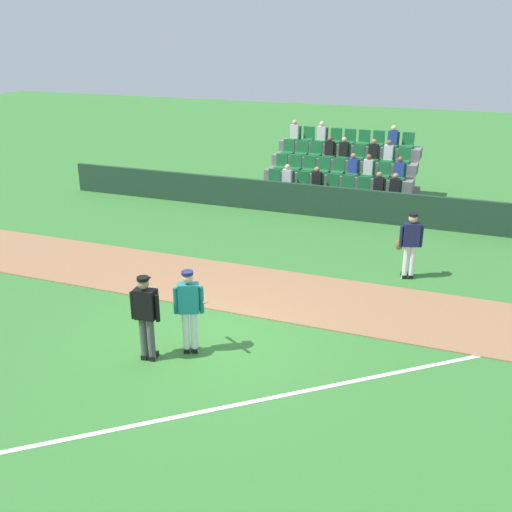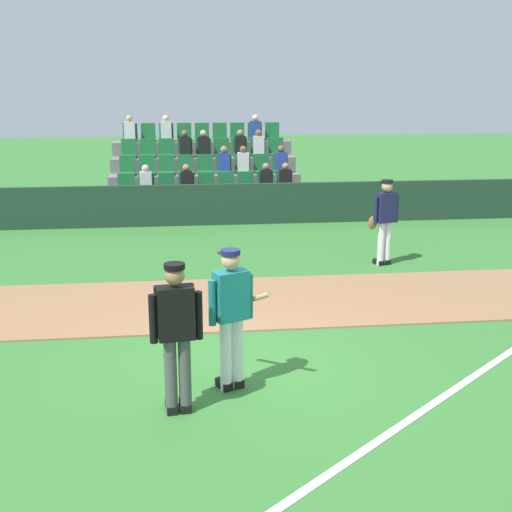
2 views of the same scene
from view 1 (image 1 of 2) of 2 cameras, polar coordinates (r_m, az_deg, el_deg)
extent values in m
plane|color=#387A33|center=(12.34, -4.48, -8.27)|extent=(80.00, 80.00, 0.00)
cube|color=#9E704C|center=(14.55, 0.05, -3.30)|extent=(28.00, 2.77, 0.03)
cube|color=white|center=(11.12, 8.85, -12.08)|extent=(9.30, 7.74, 0.01)
cube|color=#1E3828|center=(20.23, 6.65, 5.29)|extent=(20.00, 0.16, 1.08)
cube|color=slate|center=(22.49, 8.10, 5.82)|extent=(5.55, 3.80, 0.30)
cube|color=slate|center=(21.20, 7.35, 5.89)|extent=(5.45, 0.85, 0.40)
cube|color=#1E6B38|center=(21.64, 1.61, 7.06)|extent=(0.44, 0.40, 0.08)
cube|color=#1E6B38|center=(21.78, 1.82, 7.83)|extent=(0.44, 0.08, 0.50)
cube|color=#1E6B38|center=(21.47, 3.01, 6.92)|extent=(0.44, 0.40, 0.08)
cube|color=#1E6B38|center=(21.61, 3.21, 7.70)|extent=(0.44, 0.08, 0.50)
cube|color=silver|center=(21.44, 3.07, 7.73)|extent=(0.32, 0.22, 0.52)
sphere|color=beige|center=(21.36, 3.09, 8.64)|extent=(0.20, 0.20, 0.20)
cube|color=#1E6B38|center=(21.31, 4.43, 6.78)|extent=(0.44, 0.40, 0.08)
cube|color=#1E6B38|center=(21.46, 4.61, 7.56)|extent=(0.44, 0.08, 0.50)
cube|color=#1E6B38|center=(21.17, 5.86, 6.63)|extent=(0.44, 0.40, 0.08)
cube|color=#1E6B38|center=(21.31, 6.04, 7.42)|extent=(0.44, 0.08, 0.50)
cube|color=black|center=(21.14, 5.93, 7.45)|extent=(0.32, 0.22, 0.52)
sphere|color=#9E7051|center=(21.06, 5.96, 8.37)|extent=(0.20, 0.20, 0.20)
cube|color=#1E6B38|center=(21.04, 7.31, 6.48)|extent=(0.44, 0.40, 0.08)
cube|color=#1E6B38|center=(21.19, 7.49, 7.27)|extent=(0.44, 0.08, 0.50)
cube|color=#1E6B38|center=(20.92, 8.78, 6.32)|extent=(0.44, 0.40, 0.08)
cube|color=#1E6B38|center=(21.07, 8.95, 7.12)|extent=(0.44, 0.08, 0.50)
cube|color=#1E6B38|center=(20.82, 10.26, 6.15)|extent=(0.44, 0.40, 0.08)
cube|color=#1E6B38|center=(20.97, 10.43, 6.95)|extent=(0.44, 0.08, 0.50)
cube|color=#1E6B38|center=(20.73, 11.76, 5.98)|extent=(0.44, 0.40, 0.08)
cube|color=#1E6B38|center=(20.88, 11.92, 6.79)|extent=(0.44, 0.08, 0.50)
cube|color=black|center=(20.71, 11.85, 6.81)|extent=(0.32, 0.22, 0.52)
sphere|color=#9E7051|center=(20.62, 11.92, 7.75)|extent=(0.20, 0.20, 0.20)
cube|color=#1E6B38|center=(20.66, 13.27, 5.80)|extent=(0.44, 0.40, 0.08)
cube|color=#1E6B38|center=(20.81, 13.41, 6.61)|extent=(0.44, 0.08, 0.50)
cube|color=black|center=(20.63, 13.36, 6.64)|extent=(0.32, 0.22, 0.52)
sphere|color=#9E7051|center=(20.55, 13.44, 7.58)|extent=(0.20, 0.20, 0.20)
cube|color=slate|center=(21.90, 7.94, 7.44)|extent=(5.45, 0.85, 0.40)
cube|color=#1E6B38|center=(22.33, 2.36, 8.55)|extent=(0.44, 0.40, 0.08)
cube|color=#1E6B38|center=(22.48, 2.55, 9.29)|extent=(0.44, 0.08, 0.50)
cube|color=#1E6B38|center=(22.16, 3.72, 8.43)|extent=(0.44, 0.40, 0.08)
cube|color=#1E6B38|center=(22.31, 3.90, 9.17)|extent=(0.44, 0.08, 0.50)
cube|color=#1E6B38|center=(22.01, 5.10, 8.30)|extent=(0.44, 0.40, 0.08)
cube|color=#1E6B38|center=(22.16, 5.28, 9.05)|extent=(0.44, 0.08, 0.50)
cube|color=#1E6B38|center=(21.87, 6.50, 8.17)|extent=(0.44, 0.40, 0.08)
cube|color=#1E6B38|center=(22.03, 6.67, 8.92)|extent=(0.44, 0.08, 0.50)
cube|color=#1E6B38|center=(21.75, 7.91, 8.02)|extent=(0.44, 0.40, 0.08)
cube|color=#1E6B38|center=(21.90, 8.08, 8.78)|extent=(0.44, 0.08, 0.50)
cube|color=#1E6B38|center=(21.63, 9.34, 7.87)|extent=(0.44, 0.40, 0.08)
cube|color=#1E6B38|center=(21.79, 9.50, 8.64)|extent=(0.44, 0.08, 0.50)
cube|color=#263F99|center=(21.62, 9.41, 8.68)|extent=(0.32, 0.22, 0.52)
sphere|color=#9E7051|center=(21.54, 9.47, 9.58)|extent=(0.20, 0.20, 0.20)
cube|color=#1E6B38|center=(21.54, 10.78, 7.72)|extent=(0.44, 0.40, 0.08)
cube|color=#1E6B38|center=(21.69, 10.93, 8.48)|extent=(0.44, 0.08, 0.50)
cube|color=silver|center=(21.52, 10.86, 8.52)|extent=(0.32, 0.22, 0.52)
sphere|color=brown|center=(21.44, 10.92, 9.43)|extent=(0.20, 0.20, 0.20)
cube|color=#1E6B38|center=(21.45, 12.23, 7.56)|extent=(0.44, 0.40, 0.08)
cube|color=#1E6B38|center=(21.61, 12.38, 8.33)|extent=(0.44, 0.08, 0.50)
cube|color=#1E6B38|center=(21.38, 13.69, 7.39)|extent=(0.44, 0.40, 0.08)
cube|color=#1E6B38|center=(21.54, 13.83, 8.16)|extent=(0.44, 0.08, 0.50)
cube|color=#263F99|center=(21.36, 13.78, 8.20)|extent=(0.32, 0.22, 0.52)
sphere|color=brown|center=(21.29, 13.87, 9.12)|extent=(0.20, 0.20, 0.20)
cube|color=slate|center=(22.62, 8.50, 8.90)|extent=(5.45, 0.85, 0.40)
cube|color=#1E6B38|center=(23.03, 3.06, 9.95)|extent=(0.44, 0.40, 0.08)
cube|color=#1E6B38|center=(23.19, 3.24, 10.66)|extent=(0.44, 0.08, 0.50)
cube|color=#1E6B38|center=(22.87, 4.39, 9.84)|extent=(0.44, 0.40, 0.08)
cube|color=#1E6B38|center=(23.03, 4.57, 10.55)|extent=(0.44, 0.08, 0.50)
cube|color=#1E6B38|center=(22.73, 5.73, 9.73)|extent=(0.44, 0.40, 0.08)
cube|color=#1E6B38|center=(22.89, 5.91, 10.44)|extent=(0.44, 0.08, 0.50)
cube|color=#1E6B38|center=(22.59, 7.10, 9.60)|extent=(0.44, 0.40, 0.08)
cube|color=#1E6B38|center=(22.75, 7.26, 10.32)|extent=(0.44, 0.08, 0.50)
cube|color=black|center=(22.58, 7.16, 10.37)|extent=(0.32, 0.22, 0.52)
sphere|color=brown|center=(22.52, 7.20, 11.24)|extent=(0.20, 0.20, 0.20)
cube|color=#1E6B38|center=(22.47, 8.47, 9.47)|extent=(0.44, 0.40, 0.08)
cube|color=#1E6B38|center=(22.63, 8.64, 10.19)|extent=(0.44, 0.08, 0.50)
cube|color=black|center=(22.46, 8.54, 10.24)|extent=(0.32, 0.22, 0.52)
sphere|color=tan|center=(22.40, 8.59, 11.12)|extent=(0.20, 0.20, 0.20)
cube|color=#1E6B38|center=(22.36, 9.86, 9.33)|extent=(0.44, 0.40, 0.08)
cube|color=#1E6B38|center=(22.53, 10.02, 10.06)|extent=(0.44, 0.08, 0.50)
cube|color=#1E6B38|center=(22.27, 11.27, 9.18)|extent=(0.44, 0.40, 0.08)
cube|color=#1E6B38|center=(22.43, 11.41, 9.91)|extent=(0.44, 0.08, 0.50)
cube|color=black|center=(22.26, 11.34, 9.96)|extent=(0.32, 0.22, 0.52)
sphere|color=#9E7051|center=(22.19, 11.41, 10.85)|extent=(0.20, 0.20, 0.20)
cube|color=#1E6B38|center=(22.19, 12.68, 9.03)|extent=(0.44, 0.40, 0.08)
cube|color=#1E6B38|center=(22.35, 12.82, 9.76)|extent=(0.44, 0.08, 0.50)
cube|color=silver|center=(22.17, 12.76, 9.81)|extent=(0.32, 0.22, 0.52)
sphere|color=brown|center=(22.11, 12.83, 10.70)|extent=(0.20, 0.20, 0.20)
cube|color=#1E6B38|center=(22.12, 14.10, 8.87)|extent=(0.44, 0.40, 0.08)
cube|color=#1E6B38|center=(22.28, 14.23, 9.61)|extent=(0.44, 0.08, 0.50)
cube|color=slate|center=(23.35, 9.02, 10.26)|extent=(5.45, 0.85, 0.40)
cube|color=#1E6B38|center=(23.76, 3.72, 11.27)|extent=(0.44, 0.40, 0.08)
cube|color=#1E6B38|center=(23.92, 3.90, 11.94)|extent=(0.44, 0.08, 0.50)
cube|color=silver|center=(23.75, 3.78, 12.00)|extent=(0.32, 0.22, 0.52)
sphere|color=tan|center=(23.70, 3.80, 12.84)|extent=(0.20, 0.20, 0.20)
cube|color=#1E6B38|center=(23.60, 5.02, 11.17)|extent=(0.44, 0.40, 0.08)
cube|color=#1E6B38|center=(23.77, 5.19, 11.85)|extent=(0.44, 0.08, 0.50)
cube|color=#1E6B38|center=(23.46, 6.34, 11.06)|extent=(0.44, 0.40, 0.08)
cube|color=#1E6B38|center=(23.63, 6.50, 11.74)|extent=(0.44, 0.08, 0.50)
cube|color=silver|center=(23.46, 6.40, 11.80)|extent=(0.32, 0.22, 0.52)
sphere|color=beige|center=(23.40, 6.43, 12.65)|extent=(0.20, 0.20, 0.20)
cube|color=#1E6B38|center=(23.33, 7.66, 10.94)|extent=(0.44, 0.40, 0.08)
cube|color=#1E6B38|center=(23.50, 7.82, 11.63)|extent=(0.44, 0.08, 0.50)
cube|color=#1E6B38|center=(23.21, 9.01, 10.82)|extent=(0.44, 0.40, 0.08)
cube|color=#1E6B38|center=(23.38, 9.16, 11.51)|extent=(0.44, 0.08, 0.50)
cube|color=#1E6B38|center=(23.11, 10.36, 10.69)|extent=(0.44, 0.40, 0.08)
cube|color=#1E6B38|center=(23.28, 10.51, 11.38)|extent=(0.44, 0.08, 0.50)
cube|color=#1E6B38|center=(23.01, 11.72, 10.55)|extent=(0.44, 0.40, 0.08)
cube|color=#1E6B38|center=(23.18, 11.86, 11.25)|extent=(0.44, 0.08, 0.50)
cube|color=#1E6B38|center=(22.93, 13.10, 10.41)|extent=(0.44, 0.40, 0.08)
cube|color=#1E6B38|center=(23.11, 13.23, 11.11)|extent=(0.44, 0.08, 0.50)
cube|color=#263F99|center=(22.93, 13.18, 11.17)|extent=(0.32, 0.22, 0.52)
sphere|color=beige|center=(22.88, 13.25, 12.03)|extent=(0.20, 0.20, 0.20)
cube|color=#1E6B38|center=(22.87, 14.48, 10.26)|extent=(0.44, 0.40, 0.08)
cube|color=#1E6B38|center=(23.04, 14.60, 10.96)|extent=(0.44, 0.08, 0.50)
cylinder|color=white|center=(11.78, -6.82, -7.38)|extent=(0.14, 0.14, 0.90)
cylinder|color=white|center=(11.77, -6.04, -7.37)|extent=(0.14, 0.14, 0.90)
cube|color=black|center=(12.03, -6.72, -8.92)|extent=(0.21, 0.29, 0.10)
cube|color=black|center=(12.02, -5.95, -8.91)|extent=(0.21, 0.29, 0.10)
cube|color=#197075|center=(11.44, -6.59, -4.08)|extent=(0.45, 0.36, 0.60)
cylinder|color=#197075|center=(11.48, -7.82, -4.32)|extent=(0.09, 0.09, 0.55)
cylinder|color=#197075|center=(11.44, -5.32, -4.29)|extent=(0.09, 0.09, 0.55)
sphere|color=tan|center=(11.26, -6.68, -2.10)|extent=(0.22, 0.22, 0.22)
cylinder|color=#191E4C|center=(11.22, -6.70, -1.63)|extent=(0.23, 0.23, 0.06)
cube|color=#191E4C|center=(11.33, -6.66, -1.58)|extent=(0.21, 0.18, 0.02)
cylinder|color=tan|center=(11.58, -5.29, -4.52)|extent=(0.57, 0.64, 0.41)
cylinder|color=#4C4C4C|center=(11.69, -10.88, -7.90)|extent=(0.14, 0.14, 0.90)
cylinder|color=#4C4C4C|center=(11.63, -10.15, -8.01)|extent=(0.14, 0.14, 0.90)
cube|color=black|center=(11.93, -10.63, -9.44)|extent=(0.15, 0.27, 0.10)
cube|color=black|center=(11.87, -9.91, -9.56)|extent=(0.15, 0.27, 0.10)
cube|color=black|center=(11.31, -10.77, -4.63)|extent=(0.42, 0.27, 0.60)
cylinder|color=black|center=(11.43, -11.90, -4.71)|extent=(0.09, 0.09, 0.55)
cylinder|color=black|center=(11.24, -9.59, -5.02)|extent=(0.09, 0.09, 0.55)
sphere|color=#9E7051|center=(11.13, -10.92, -2.64)|extent=(0.22, 0.22, 0.22)
cylinder|color=black|center=(11.09, -10.96, -2.17)|extent=(0.23, 0.23, 0.06)
cube|color=black|center=(11.19, -10.74, -2.12)|extent=(0.19, 0.14, 0.02)
cube|color=black|center=(11.42, -10.51, -4.36)|extent=(0.45, 0.13, 0.56)
cylinder|color=white|center=(15.57, 14.34, -0.57)|extent=(0.14, 0.14, 0.90)
cylinder|color=white|center=(15.60, 14.91, -0.58)|extent=(0.14, 0.14, 0.90)
cube|color=black|center=(15.77, 14.17, -1.84)|extent=(0.19, 0.28, 0.10)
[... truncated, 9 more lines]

